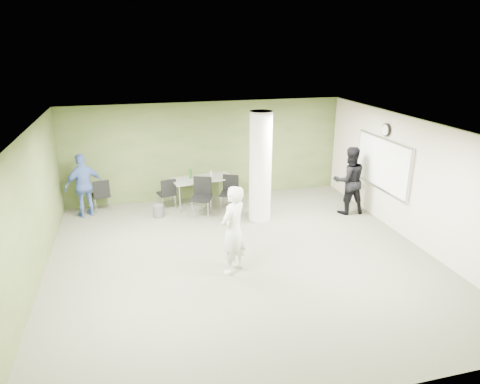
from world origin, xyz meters
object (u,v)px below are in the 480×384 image
object	(u,v)px
woman_white	(233,230)
man_blue	(84,185)
man_black	(349,180)
chair_back_left	(101,193)
folding_table	(203,180)

from	to	relation	value
woman_white	man_blue	world-z (taller)	woman_white
man_black	man_blue	bearing A→B (deg)	-9.24
chair_back_left	man_blue	bearing A→B (deg)	18.28
folding_table	man_blue	world-z (taller)	man_blue
folding_table	man_black	distance (m)	3.97
folding_table	chair_back_left	size ratio (longest dim) A/B	1.96
woman_white	man_blue	size ratio (longest dim) A/B	1.07
folding_table	man_black	xyz separation A→B (m)	(3.65, -1.55, 0.16)
folding_table	man_blue	size ratio (longest dim) A/B	1.05
chair_back_left	man_black	bearing A→B (deg)	153.55
chair_back_left	woman_white	bearing A→B (deg)	112.48
folding_table	man_black	world-z (taller)	man_black
woman_white	man_black	world-z (taller)	man_black
folding_table	chair_back_left	xyz separation A→B (m)	(-2.73, 0.21, -0.22)
man_blue	folding_table	bearing A→B (deg)	157.42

